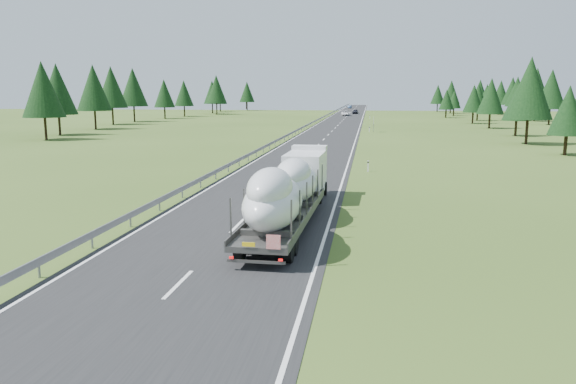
# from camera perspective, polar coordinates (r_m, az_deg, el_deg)

# --- Properties ---
(ground) EXTENTS (400.00, 400.00, 0.00)m
(ground) POSITION_cam_1_polar(r_m,az_deg,el_deg) (20.46, -11.07, -9.23)
(ground) COLOR #364F1A
(ground) RESTS_ON ground
(road_surface) EXTENTS (10.00, 400.00, 0.02)m
(road_surface) POSITION_cam_1_polar(r_m,az_deg,el_deg) (118.56, 5.11, 6.79)
(road_surface) COLOR black
(road_surface) RESTS_ON ground
(guardrail) EXTENTS (0.10, 400.00, 0.76)m
(guardrail) POSITION_cam_1_polar(r_m,az_deg,el_deg) (118.88, 2.54, 7.11)
(guardrail) COLOR slate
(guardrail) RESTS_ON ground
(marker_posts) EXTENTS (0.13, 350.08, 1.00)m
(marker_posts) POSITION_cam_1_polar(r_m,az_deg,el_deg) (173.30, 8.31, 7.92)
(marker_posts) COLOR silver
(marker_posts) RESTS_ON ground
(highway_sign) EXTENTS (0.08, 0.90, 2.60)m
(highway_sign) POSITION_cam_1_polar(r_m,az_deg,el_deg) (98.31, 8.69, 7.09)
(highway_sign) COLOR slate
(highway_sign) RESTS_ON ground
(tree_line_right) EXTENTS (27.83, 248.19, 12.58)m
(tree_line_right) POSITION_cam_1_polar(r_m,az_deg,el_deg) (111.72, 26.04, 9.08)
(tree_line_right) COLOR black
(tree_line_right) RESTS_ON ground
(tree_line_left) EXTENTS (14.78, 247.82, 12.40)m
(tree_line_left) POSITION_cam_1_polar(r_m,az_deg,el_deg) (117.41, -17.62, 9.82)
(tree_line_left) COLOR black
(tree_line_left) RESTS_ON ground
(boat_truck) EXTENTS (2.78, 17.52, 3.64)m
(boat_truck) POSITION_cam_1_polar(r_m,az_deg,el_deg) (28.76, 0.24, 0.55)
(boat_truck) COLOR silver
(boat_truck) RESTS_ON ground
(distant_van) EXTENTS (2.87, 5.40, 1.45)m
(distant_van) POSITION_cam_1_polar(r_m,az_deg,el_deg) (167.50, 5.88, 7.96)
(distant_van) COLOR white
(distant_van) RESTS_ON ground
(distant_car_dark) EXTENTS (1.93, 4.36, 1.46)m
(distant_car_dark) POSITION_cam_1_polar(r_m,az_deg,el_deg) (182.51, 6.86, 8.11)
(distant_car_dark) COLOR black
(distant_car_dark) RESTS_ON ground
(distant_car_blue) EXTENTS (1.85, 4.26, 1.36)m
(distant_car_blue) POSITION_cam_1_polar(r_m,az_deg,el_deg) (246.37, 6.29, 8.60)
(distant_car_blue) COLOR #1B314D
(distant_car_blue) RESTS_ON ground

